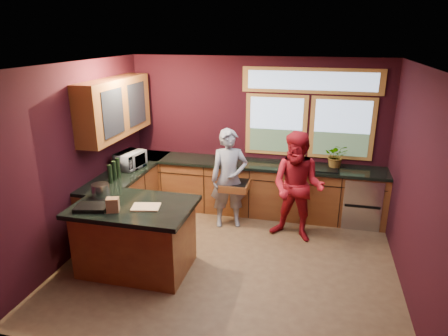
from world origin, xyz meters
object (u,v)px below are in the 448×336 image
at_px(island, 136,237).
at_px(person_red, 298,187).
at_px(person_grey, 229,179).
at_px(cutting_board, 146,207).
at_px(stock_pot, 101,190).

distance_m(island, person_red, 2.47).
bearing_deg(island, person_red, 33.75).
relative_size(island, person_red, 0.91).
distance_m(person_grey, cutting_board, 1.77).
relative_size(person_grey, person_red, 0.96).
xyz_separation_m(person_red, cutting_board, (-1.83, -1.41, 0.10)).
xyz_separation_m(person_red, stock_pot, (-2.58, -1.21, 0.18)).
bearing_deg(person_grey, person_red, -29.59).
relative_size(person_grey, stock_pot, 6.85).
bearing_deg(cutting_board, person_red, 37.54).
xyz_separation_m(island, person_red, (2.03, 1.36, 0.38)).
distance_m(person_red, stock_pot, 2.85).
distance_m(person_grey, stock_pot, 2.05).
height_order(person_red, stock_pot, person_red).
relative_size(island, cutting_board, 4.43).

